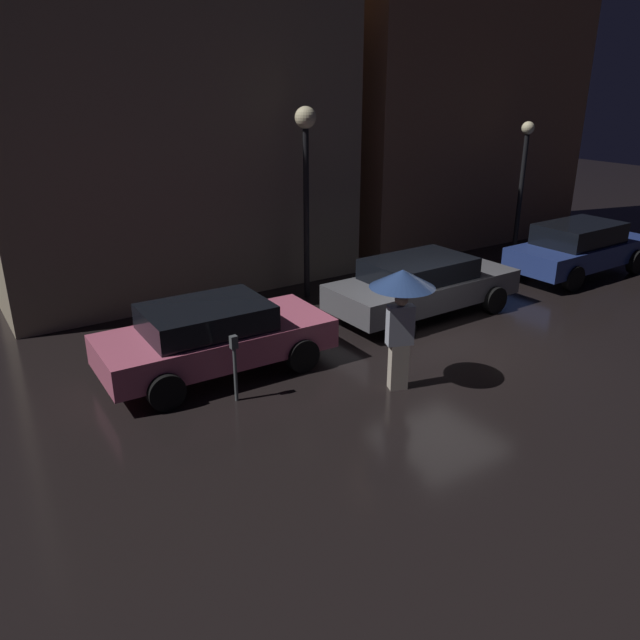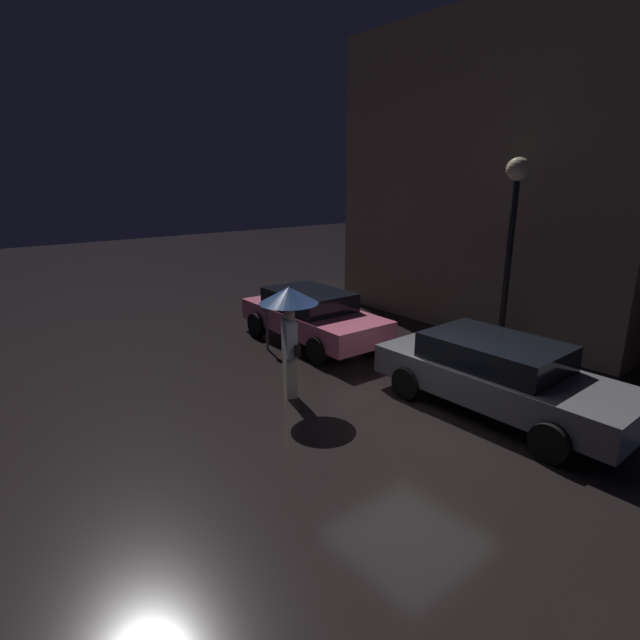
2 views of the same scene
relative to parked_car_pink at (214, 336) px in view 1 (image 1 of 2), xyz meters
The scene contains 10 objects.
ground_plane 4.90m from the parked_car_pink, 15.68° to the right, with size 60.00×60.00×0.00m, color black.
building_facade_left 6.42m from the parked_car_pink, 73.06° to the left, with size 9.00×3.00×8.29m.
building_facade_right 12.86m from the parked_car_pink, 24.85° to the left, with size 8.69×3.00×8.64m.
parked_car_pink is the anchor object (origin of this frame).
parked_car_grey 5.32m from the parked_car_pink, ahead, with size 4.66×2.01×1.36m.
parked_car_blue 11.09m from the parked_car_pink, ahead, with size 4.61×1.92×1.47m.
pedestrian_with_umbrella 3.57m from the parked_car_pink, 44.84° to the right, with size 1.12×1.12×2.20m.
parking_meter 1.28m from the parked_car_pink, 98.31° to the right, with size 0.12×0.10×1.20m.
street_lamp_near 5.39m from the parked_car_pink, 36.13° to the left, with size 0.50×0.50×4.58m.
street_lamp_far 11.58m from the parked_car_pink, 12.34° to the left, with size 0.37×0.37×4.01m.
Camera 1 is at (-8.85, -8.67, 5.18)m, focal length 35.00 mm.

